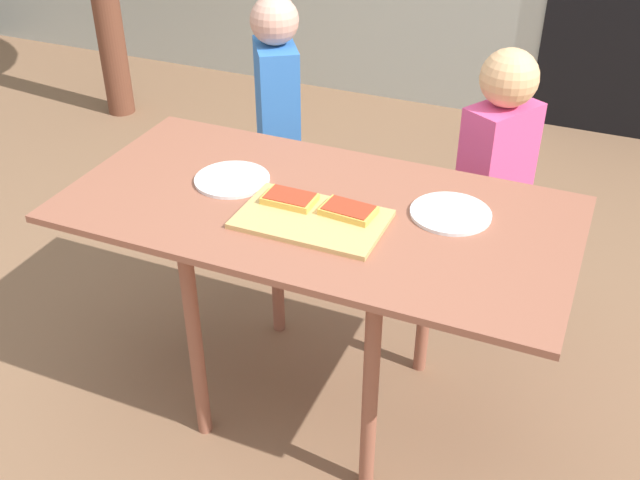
# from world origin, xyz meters

# --- Properties ---
(ground_plane) EXTENTS (16.00, 16.00, 0.00)m
(ground_plane) POSITION_xyz_m (0.00, 0.00, 0.00)
(ground_plane) COLOR brown
(dining_table) EXTENTS (1.40, 0.70, 0.72)m
(dining_table) POSITION_xyz_m (0.00, 0.00, 0.64)
(dining_table) COLOR #935640
(dining_table) RESTS_ON ground
(cutting_board) EXTENTS (0.39, 0.24, 0.01)m
(cutting_board) POSITION_xyz_m (0.02, -0.08, 0.73)
(cutting_board) COLOR tan
(cutting_board) RESTS_ON dining_table
(pizza_slice_far_left) EXTENTS (0.14, 0.09, 0.02)m
(pizza_slice_far_left) POSITION_xyz_m (-0.07, -0.03, 0.74)
(pizza_slice_far_left) COLOR #EAB74A
(pizza_slice_far_left) RESTS_ON cutting_board
(pizza_slice_far_right) EXTENTS (0.15, 0.10, 0.02)m
(pizza_slice_far_right) POSITION_xyz_m (0.10, -0.02, 0.74)
(pizza_slice_far_right) COLOR #EAB74A
(pizza_slice_far_right) RESTS_ON cutting_board
(plate_white_left) EXTENTS (0.22, 0.22, 0.01)m
(plate_white_left) POSITION_xyz_m (-0.28, 0.03, 0.73)
(plate_white_left) COLOR silver
(plate_white_left) RESTS_ON dining_table
(plate_white_right) EXTENTS (0.22, 0.22, 0.01)m
(plate_white_right) POSITION_xyz_m (0.35, 0.10, 0.73)
(plate_white_right) COLOR silver
(plate_white_right) RESTS_ON dining_table
(child_left) EXTENTS (0.25, 0.28, 1.06)m
(child_left) POSITION_xyz_m (-0.47, 0.72, 0.61)
(child_left) COLOR #413A35
(child_left) RESTS_ON ground
(child_right) EXTENTS (0.24, 0.28, 1.01)m
(child_right) POSITION_xyz_m (0.37, 0.64, 0.59)
(child_right) COLOR #3E3A35
(child_right) RESTS_ON ground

